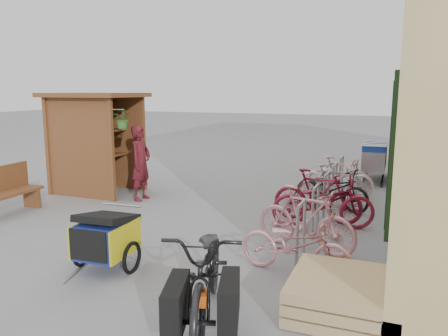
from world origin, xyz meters
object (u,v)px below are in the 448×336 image
at_px(kiosk, 93,129).
at_px(bike_5, 333,185).
at_px(bike_0, 295,245).
at_px(person_kiosk, 141,163).
at_px(bike_1, 305,219).
at_px(shopping_carts, 375,157).
at_px(bike_4, 331,189).
at_px(child_trailer, 106,236).
at_px(bench, 4,190).
at_px(bike_3, 317,196).
at_px(bike_6, 337,178).
at_px(bike_2, 323,202).
at_px(bike_7, 339,176).
at_px(cargo_bike, 208,273).
at_px(pallet_stack, 337,294).

relative_size(kiosk, bike_5, 1.66).
distance_m(kiosk, bike_0, 6.48).
bearing_deg(person_kiosk, bike_1, -115.04).
height_order(shopping_carts, bike_5, shopping_carts).
xyz_separation_m(bike_0, bike_4, (-0.02, 3.54, 0.02)).
height_order(shopping_carts, child_trailer, shopping_carts).
bearing_deg(bench, bike_3, 13.72).
relative_size(person_kiosk, bike_6, 1.01).
relative_size(child_trailer, bike_6, 0.87).
xyz_separation_m(bike_0, bike_5, (-0.04, 3.83, 0.04)).
distance_m(child_trailer, bike_2, 3.87).
bearing_deg(bike_7, bike_5, 179.00).
xyz_separation_m(bench, child_trailer, (3.55, -1.51, -0.02)).
distance_m(bike_0, bike_7, 4.90).
height_order(bench, bike_4, bench).
xyz_separation_m(kiosk, bike_1, (5.56, -2.09, -1.05)).
bearing_deg(bench, child_trailer, -26.27).
height_order(person_kiosk, bike_3, person_kiosk).
distance_m(cargo_bike, bike_3, 4.10).
height_order(person_kiosk, bike_2, person_kiosk).
bearing_deg(bike_5, bike_3, 157.02).
relative_size(bike_4, bike_7, 1.08).
bearing_deg(bike_6, pallet_stack, -170.95).
bearing_deg(bike_0, bike_2, 7.33).
height_order(bench, cargo_bike, cargo_bike).
height_order(pallet_stack, bench, bench).
distance_m(shopping_carts, bike_3, 4.60).
relative_size(bike_3, bike_7, 1.09).
relative_size(child_trailer, bike_7, 0.95).
bearing_deg(bike_6, bike_2, -176.38).
bearing_deg(bench, bike_4, 21.84).
distance_m(person_kiosk, bike_2, 4.22).
height_order(shopping_carts, bike_0, shopping_carts).
bearing_deg(bike_2, bike_7, -13.96).
bearing_deg(bike_6, kiosk, 108.95).
bearing_deg(bike_6, person_kiosk, 117.51).
bearing_deg(kiosk, child_trailer, -50.44).
bearing_deg(bike_5, bike_4, 164.67).
xyz_separation_m(pallet_stack, bike_4, (-0.68, 4.38, 0.23)).
height_order(cargo_bike, bike_6, cargo_bike).
distance_m(bench, bike_1, 5.97).
relative_size(cargo_bike, bike_1, 1.35).
distance_m(bench, bike_5, 6.74).
xyz_separation_m(pallet_stack, bench, (-6.68, 1.57, 0.28)).
xyz_separation_m(cargo_bike, bike_2, (0.61, 3.74, -0.08)).
relative_size(bike_4, bike_5, 1.10).
relative_size(cargo_bike, bike_7, 1.47).
bearing_deg(person_kiosk, kiosk, 79.63).
bearing_deg(bike_6, cargo_bike, 176.91).
relative_size(shopping_carts, bike_4, 1.24).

